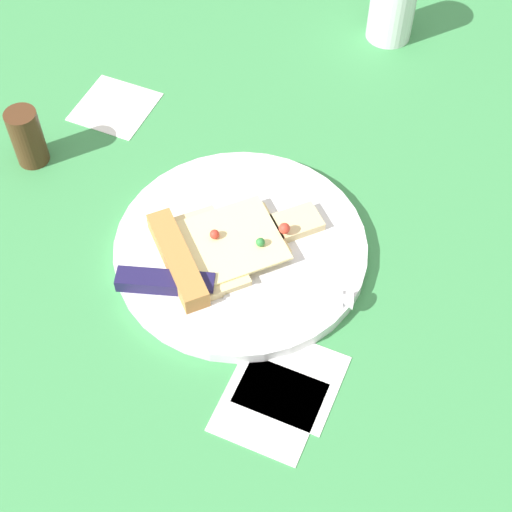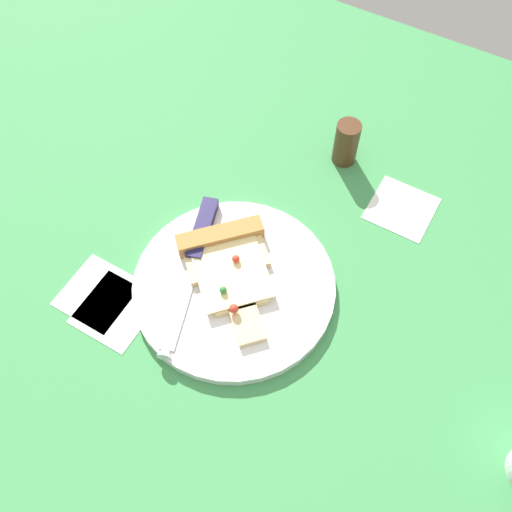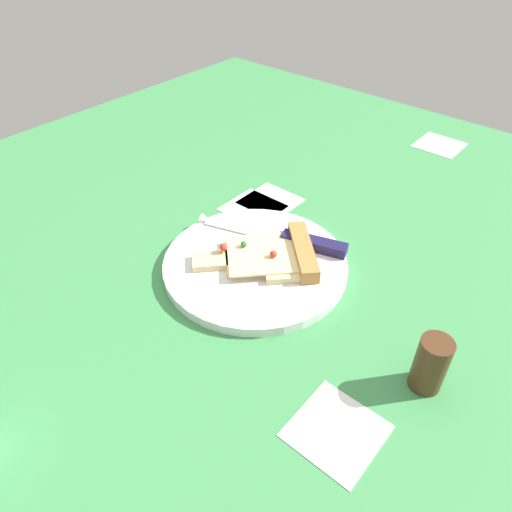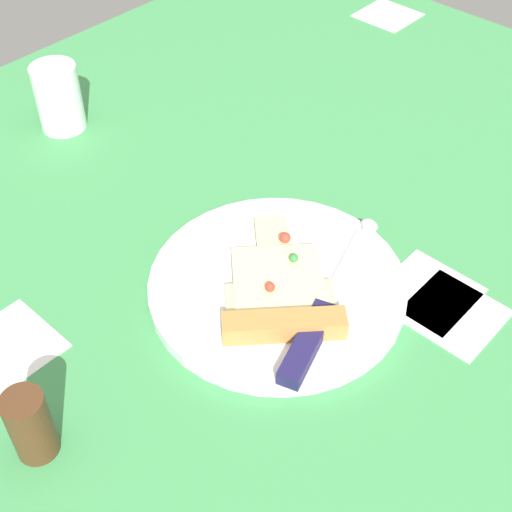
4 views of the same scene
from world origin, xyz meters
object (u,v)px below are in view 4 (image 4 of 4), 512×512
(plate, at_px, (277,286))
(pizza_slice, at_px, (280,294))
(pepper_shaker, at_px, (30,425))
(knife, at_px, (324,311))
(drinking_glass, at_px, (61,96))

(plate, bearing_deg, pizza_slice, 46.77)
(pepper_shaker, bearing_deg, knife, 161.17)
(pepper_shaker, bearing_deg, plate, 174.13)
(knife, xyz_separation_m, pepper_shaker, (0.28, -0.09, 0.02))
(pizza_slice, height_order, knife, pizza_slice)
(plate, relative_size, knife, 1.15)
(knife, distance_m, pepper_shaker, 0.29)
(plate, distance_m, pepper_shaker, 0.28)
(pizza_slice, bearing_deg, plate, 90.25)
(pizza_slice, distance_m, knife, 0.05)
(plate, bearing_deg, drinking_glass, -95.18)
(drinking_glass, relative_size, pepper_shaker, 1.24)
(knife, relative_size, drinking_glass, 2.61)
(plate, distance_m, pizza_slice, 0.03)
(pizza_slice, xyz_separation_m, pepper_shaker, (0.26, -0.05, 0.01))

